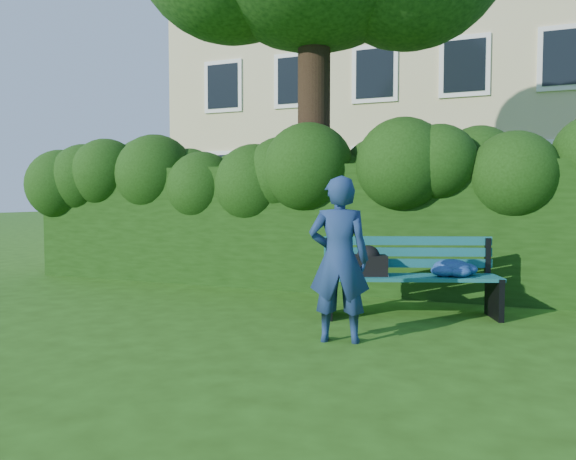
% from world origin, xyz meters
% --- Properties ---
extents(ground, '(80.00, 80.00, 0.00)m').
position_xyz_m(ground, '(0.00, 0.00, 0.00)').
color(ground, '#264A11').
rests_on(ground, ground).
extents(apartment_building, '(16.00, 8.08, 12.00)m').
position_xyz_m(apartment_building, '(-0.00, 13.99, 6.00)').
color(apartment_building, '#C2B782').
rests_on(apartment_building, ground).
extents(hedge, '(10.00, 1.00, 1.80)m').
position_xyz_m(hedge, '(0.00, 2.20, 0.90)').
color(hedge, black).
rests_on(hedge, ground).
extents(park_bench, '(2.00, 1.18, 0.89)m').
position_xyz_m(park_bench, '(1.49, 0.68, 0.50)').
color(park_bench, '#0E4749').
rests_on(park_bench, ground).
extents(man_reading, '(0.63, 0.49, 1.54)m').
position_xyz_m(man_reading, '(1.03, -0.69, 0.77)').
color(man_reading, navy).
rests_on(man_reading, ground).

